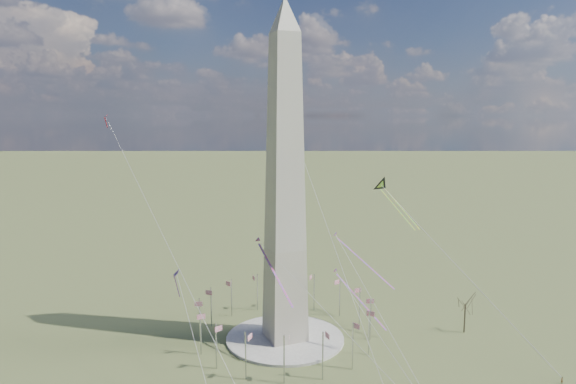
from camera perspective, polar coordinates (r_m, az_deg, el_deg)
name	(u,v)px	position (r m, az deg, el deg)	size (l,w,h in m)	color
ground	(285,339)	(163.24, -0.33, -16.06)	(2000.00, 2000.00, 0.00)	#52572B
plaza	(285,338)	(163.07, -0.33, -15.94)	(36.00, 36.00, 0.80)	beige
washington_monument	(285,184)	(149.83, -0.34, 0.86)	(15.56, 15.56, 100.00)	#B8B49A
flagpole_ring	(285,317)	(160.36, -0.33, -13.70)	(54.40, 54.40, 13.00)	#B5B8BB
tree_near	(466,302)	(173.42, 19.13, -11.48)	(8.01, 8.01, 14.02)	#45372A
person_east	(562,380)	(156.14, 28.15, -17.94)	(0.66, 0.43, 1.81)	gray
kite_delta_black	(383,188)	(180.93, 10.54, 0.47)	(8.46, 19.64, 16.01)	black
kite_diamond_purple	(176,276)	(157.64, -12.29, -9.14)	(2.13, 3.06, 9.02)	#3A1A78
kite_streamer_left	(356,254)	(151.99, 7.52, -6.82)	(11.20, 18.07, 13.87)	#FF3228
kite_streamer_mid	(269,262)	(149.90, -2.10, -7.82)	(3.84, 22.00, 15.12)	#FF3228
kite_streamer_right	(352,291)	(170.36, 7.14, -10.84)	(8.69, 21.15, 15.12)	#FF3228
kite_small_red	(106,118)	(170.50, -19.59, 7.73)	(1.30, 1.94, 4.17)	red
kite_small_white	(278,89)	(190.00, -1.12, 11.33)	(1.44, 2.30, 5.16)	silver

